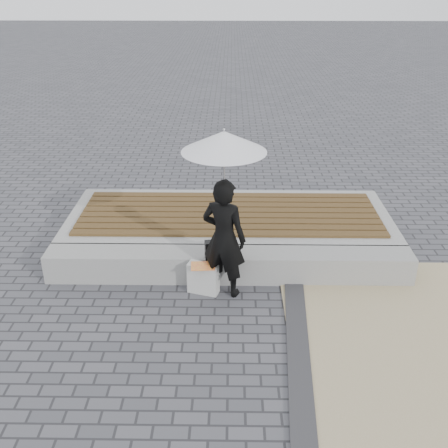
{
  "coord_description": "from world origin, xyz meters",
  "views": [
    {
      "loc": [
        0.02,
        -4.65,
        3.88
      ],
      "look_at": [
        -0.06,
        1.23,
        1.0
      ],
      "focal_mm": 42.23,
      "sensor_mm": 36.0,
      "label": 1
    }
  ],
  "objects": [
    {
      "name": "magazine",
      "position": [
        -0.33,
        1.18,
        0.43
      ],
      "size": [
        0.32,
        0.24,
        0.01
      ],
      "primitive_type": "cube",
      "rotation": [
        0.0,
        0.0,
        0.06
      ],
      "color": "#E7453E",
      "rests_on": "canvas_tote"
    },
    {
      "name": "canvas_tote",
      "position": [
        -0.33,
        1.23,
        0.21
      ],
      "size": [
        0.43,
        0.28,
        0.42
      ],
      "primitive_type": "cube",
      "rotation": [
        0.0,
        0.0,
        -0.3
      ],
      "color": "#BABBB6",
      "rests_on": "ground"
    },
    {
      "name": "timber_decking",
      "position": [
        0.0,
        2.8,
        0.42
      ],
      "size": [
        4.6,
        1.6,
        0.04
      ],
      "primitive_type": null,
      "color": "brown",
      "rests_on": "timber_platform"
    },
    {
      "name": "seating_ledge",
      "position": [
        0.0,
        1.6,
        0.2
      ],
      "size": [
        5.0,
        0.45,
        0.4
      ],
      "primitive_type": "cube",
      "color": "gray",
      "rests_on": "ground"
    },
    {
      "name": "edging_band",
      "position": [
        0.75,
        -0.5,
        0.02
      ],
      "size": [
        0.61,
        5.2,
        0.04
      ],
      "primitive_type": "cube",
      "rotation": [
        0.0,
        0.0,
        -0.07
      ],
      "color": "#323134",
      "rests_on": "ground"
    },
    {
      "name": "handbag",
      "position": [
        -0.14,
        1.44,
        0.52
      ],
      "size": [
        0.37,
        0.18,
        0.25
      ],
      "primitive_type": "cube",
      "rotation": [
        0.0,
        0.0,
        0.16
      ],
      "color": "black",
      "rests_on": "seating_ledge"
    },
    {
      "name": "ground",
      "position": [
        0.0,
        0.0,
        0.0
      ],
      "size": [
        80.0,
        80.0,
        0.0
      ],
      "primitive_type": "plane",
      "color": "#4E4D53",
      "rests_on": "ground"
    },
    {
      "name": "woman",
      "position": [
        -0.06,
        1.23,
        0.8
      ],
      "size": [
        0.69,
        0.58,
        1.6
      ],
      "primitive_type": "imported",
      "rotation": [
        0.0,
        0.0,
        2.74
      ],
      "color": "black",
      "rests_on": "ground"
    },
    {
      "name": "parasol",
      "position": [
        -0.06,
        1.23,
        2.06
      ],
      "size": [
        1.01,
        1.01,
        1.29
      ],
      "rotation": [
        0.0,
        0.0,
        -0.14
      ],
      "color": "#A4A5A9",
      "rests_on": "ground"
    },
    {
      "name": "timber_platform",
      "position": [
        0.0,
        2.8,
        0.2
      ],
      "size": [
        5.0,
        2.0,
        0.4
      ],
      "primitive_type": "cube",
      "color": "#A5A5A0",
      "rests_on": "ground"
    }
  ]
}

